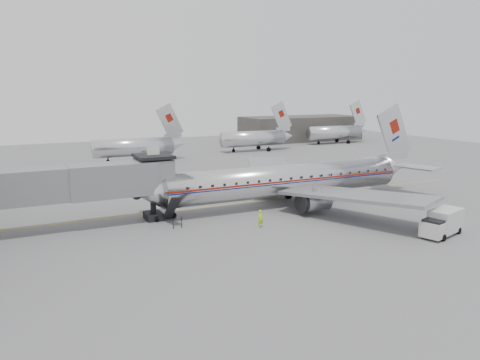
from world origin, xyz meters
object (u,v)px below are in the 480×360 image
object	(u,v)px
service_van	(442,222)
baggage_cart_navy	(315,197)
airliner	(291,180)
ramp_worker	(261,219)

from	to	relation	value
service_van	baggage_cart_navy	xyz separation A→B (m)	(-3.18, 14.58, -0.38)
airliner	service_van	xyz separation A→B (m)	(5.66, -15.57, -1.60)
service_van	ramp_worker	distance (m)	15.88
service_van	baggage_cart_navy	world-z (taller)	service_van
service_van	baggage_cart_navy	bearing A→B (deg)	86.05
airliner	baggage_cart_navy	size ratio (longest dim) A/B	17.13
baggage_cart_navy	airliner	bearing A→B (deg)	163.20
baggage_cart_navy	ramp_worker	world-z (taller)	ramp_worker
airliner	ramp_worker	bearing A→B (deg)	-138.21
airliner	ramp_worker	size ratio (longest dim) A/B	20.48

